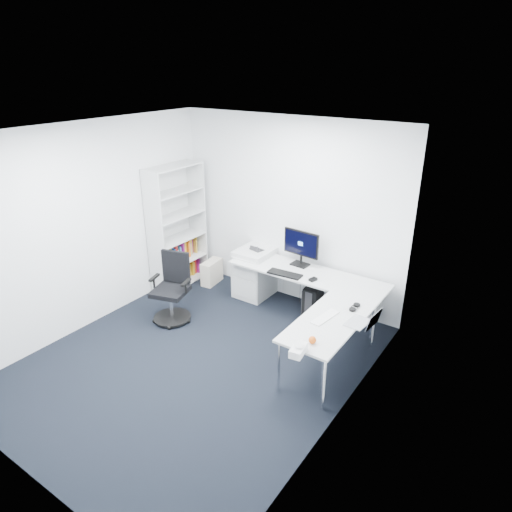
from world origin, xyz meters
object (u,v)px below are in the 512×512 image
Objects in this scene: bookshelf at (177,227)px; monitor at (301,248)px; l_desk at (295,303)px; task_chair at (170,289)px; laptop at (358,315)px.

monitor is at bearing 12.40° from bookshelf.
l_desk is 4.06× the size of monitor.
task_chair is 1.91m from monitor.
bookshelf reaches higher than monitor.
task_chair is (-1.46, -0.88, 0.15)m from l_desk.
bookshelf is 3.48× the size of monitor.
monitor is at bearing 30.89° from task_chair.
l_desk is 1.71m from task_chair.
task_chair is at bearing -167.25° from laptop.
laptop is (1.31, -1.02, -0.16)m from monitor.
task_chair is 1.73× the size of monitor.
monitor is at bearing 147.18° from laptop.
task_chair reaches higher than l_desk.
bookshelf is 6.29× the size of laptop.
l_desk is at bearing 14.62° from task_chair.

